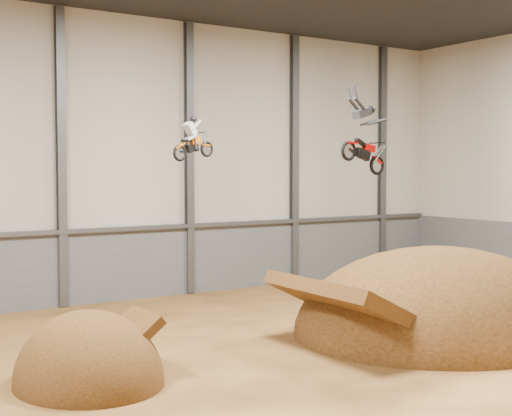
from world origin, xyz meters
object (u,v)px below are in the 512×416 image
at_px(landing_ramp, 437,333).
at_px(fmx_rider_b, 361,132).
at_px(fmx_rider_a, 194,136).
at_px(takeoff_ramp, 89,383).

bearing_deg(landing_ramp, fmx_rider_b, 152.67).
relative_size(fmx_rider_a, fmx_rider_b, 0.61).
bearing_deg(fmx_rider_b, takeoff_ramp, 176.81).
bearing_deg(takeoff_ramp, landing_ramp, -4.24).
height_order(landing_ramp, fmx_rider_a, fmx_rider_a).
height_order(fmx_rider_a, fmx_rider_b, fmx_rider_b).
bearing_deg(fmx_rider_a, takeoff_ramp, -159.24).
xyz_separation_m(landing_ramp, fmx_rider_a, (-8.36, 4.61, 7.73)).
xyz_separation_m(takeoff_ramp, fmx_rider_b, (11.08, 0.41, 7.91)).
bearing_deg(fmx_rider_a, landing_ramp, -41.14).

